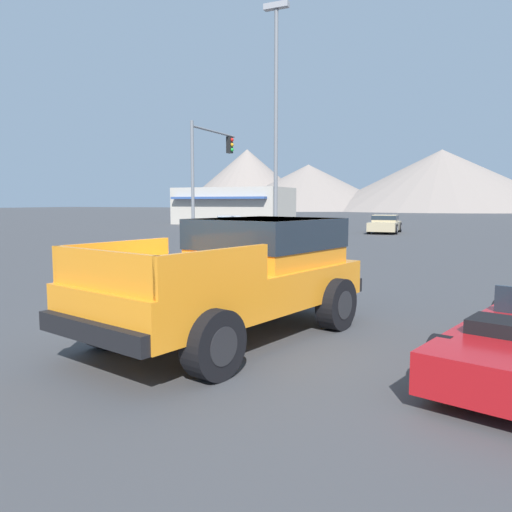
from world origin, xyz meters
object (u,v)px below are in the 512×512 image
object	(u,v)px
orange_pickup_truck	(244,269)
traffic_light_main	(210,161)
street_lamp_post	(276,112)
parked_car_white	(229,224)
parked_car_tan	(385,224)

from	to	relation	value
orange_pickup_truck	traffic_light_main	xyz separation A→B (m)	(-9.45, 15.54, 3.17)
orange_pickup_truck	street_lamp_post	distance (m)	11.04
parked_car_white	traffic_light_main	world-z (taller)	traffic_light_main
parked_car_white	street_lamp_post	size ratio (longest dim) A/B	0.52
parked_car_white	street_lamp_post	xyz separation A→B (m)	(8.95, -13.54, 4.68)
street_lamp_post	parked_car_tan	bearing A→B (deg)	87.69
traffic_light_main	parked_car_tan	bearing A→B (deg)	-29.14
parked_car_tan	traffic_light_main	xyz separation A→B (m)	(-6.80, -12.19, 3.59)
orange_pickup_truck	traffic_light_main	bearing A→B (deg)	134.87
street_lamp_post	parked_car_white	bearing A→B (deg)	123.48
orange_pickup_truck	parked_car_tan	distance (m)	27.86
parked_car_tan	orange_pickup_truck	bearing A→B (deg)	92.34
orange_pickup_truck	traffic_light_main	world-z (taller)	traffic_light_main
parked_car_white	traffic_light_main	distance (m)	8.92
traffic_light_main	street_lamp_post	bearing A→B (deg)	-134.31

